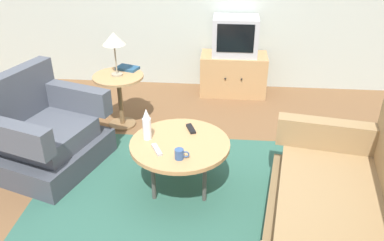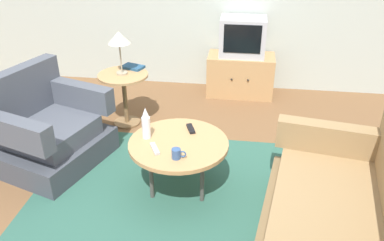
{
  "view_description": "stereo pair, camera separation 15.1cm",
  "coord_description": "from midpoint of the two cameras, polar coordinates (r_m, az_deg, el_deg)",
  "views": [
    {
      "loc": [
        0.37,
        -2.73,
        2.19
      ],
      "look_at": [
        0.1,
        0.29,
        0.55
      ],
      "focal_mm": 36.96,
      "sensor_mm": 36.0,
      "label": 1
    },
    {
      "loc": [
        0.52,
        -2.71,
        2.19
      ],
      "look_at": [
        0.1,
        0.29,
        0.55
      ],
      "focal_mm": 36.96,
      "sensor_mm": 36.0,
      "label": 2
    }
  ],
  "objects": [
    {
      "name": "ground_plane",
      "position": [
        3.52,
        -3.28,
        -10.08
      ],
      "size": [
        16.0,
        16.0,
        0.0
      ],
      "primitive_type": "plane",
      "color": "brown"
    },
    {
      "name": "tv_remote_dark",
      "position": [
        3.45,
        -1.41,
        -1.2
      ],
      "size": [
        0.1,
        0.17,
        0.02
      ],
      "rotation": [
        0.0,
        0.0,
        1.93
      ],
      "color": "black",
      "rests_on": "coffee_table"
    },
    {
      "name": "vase",
      "position": [
        3.29,
        -7.86,
        -0.61
      ],
      "size": [
        0.07,
        0.07,
        0.28
      ],
      "color": "white",
      "rests_on": "coffee_table"
    },
    {
      "name": "television",
      "position": [
        5.06,
        5.39,
        12.04
      ],
      "size": [
        0.56,
        0.4,
        0.48
      ],
      "color": "#B7B7BC",
      "rests_on": "tv_stand"
    },
    {
      "name": "armchair",
      "position": [
        3.96,
        -21.58,
        -2.03
      ],
      "size": [
        1.06,
        1.16,
        0.89
      ],
      "rotation": [
        0.0,
        0.0,
        -1.89
      ],
      "color": "#3E424B",
      "rests_on": "ground"
    },
    {
      "name": "book",
      "position": [
        4.48,
        -10.25,
        7.45
      ],
      "size": [
        0.27,
        0.22,
        0.03
      ],
      "rotation": [
        0.0,
        0.0,
        -0.34
      ],
      "color": "navy",
      "rests_on": "side_table"
    },
    {
      "name": "coffee_table",
      "position": [
        3.29,
        -3.08,
        -3.69
      ],
      "size": [
        0.83,
        0.83,
        0.48
      ],
      "color": "tan",
      "rests_on": "ground"
    },
    {
      "name": "tv_remote_silver",
      "position": [
        3.18,
        -6.46,
        -4.21
      ],
      "size": [
        0.11,
        0.17,
        0.02
      ],
      "rotation": [
        0.0,
        0.0,
        5.19
      ],
      "color": "#B2B2B7",
      "rests_on": "coffee_table"
    },
    {
      "name": "tv_stand",
      "position": [
        5.21,
        5.14,
        6.67
      ],
      "size": [
        0.84,
        0.45,
        0.53
      ],
      "color": "tan",
      "rests_on": "ground"
    },
    {
      "name": "area_rug",
      "position": [
        3.55,
        -2.89,
        -9.72
      ],
      "size": [
        2.49,
        1.75,
        0.0
      ],
      "primitive_type": "cube",
      "color": "#2D5B4C",
      "rests_on": "ground"
    },
    {
      "name": "mug",
      "position": [
        3.05,
        -3.2,
        -4.88
      ],
      "size": [
        0.12,
        0.07,
        0.08
      ],
      "color": "#335184",
      "rests_on": "coffee_table"
    },
    {
      "name": "side_table",
      "position": [
        4.39,
        -11.42,
        4.38
      ],
      "size": [
        0.54,
        0.54,
        0.6
      ],
      "color": "tan",
      "rests_on": "ground"
    },
    {
      "name": "couch",
      "position": [
        2.95,
        19.45,
        -13.68
      ],
      "size": [
        1.18,
        1.78,
        0.89
      ],
      "rotation": [
        0.0,
        0.0,
        1.4
      ],
      "color": "brown",
      "rests_on": "ground"
    },
    {
      "name": "table_lamp",
      "position": [
        4.21,
        -12.25,
        11.25
      ],
      "size": [
        0.24,
        0.24,
        0.47
      ],
      "color": "#9E937A",
      "rests_on": "side_table"
    }
  ]
}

